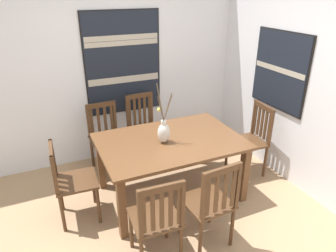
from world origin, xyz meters
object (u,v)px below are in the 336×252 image
painting_on_side_wall (280,71)px  chair_4 (70,180)px  chair_0 (144,127)px  chair_5 (252,138)px  chair_2 (106,136)px  centerpiece_vase (164,132)px  painting_on_back_wall (123,63)px  dining_table (170,148)px  chair_3 (157,219)px  chair_1 (211,202)px

painting_on_side_wall → chair_4: bearing=-179.6°
chair_0 → chair_5: chair_0 is taller
chair_2 → chair_5: (1.73, -0.86, 0.02)m
centerpiece_vase → painting_on_back_wall: (-0.06, 1.24, 0.50)m
dining_table → chair_2: 1.05m
chair_5 → dining_table: bearing=-179.1°
painting_on_back_wall → centerpiece_vase: bearing=-87.1°
chair_0 → dining_table: bearing=-89.7°
chair_0 → chair_2: 0.54m
chair_3 → chair_4: size_ratio=1.03×
centerpiece_vase → chair_1: bearing=-83.4°
chair_5 → painting_on_side_wall: painting_on_side_wall is taller
chair_0 → chair_4: chair_0 is taller
chair_2 → chair_5: 1.93m
centerpiece_vase → chair_2: 1.08m
chair_4 → painting_on_back_wall: (0.97, 1.20, 0.88)m
chair_5 → chair_4: bearing=179.8°
chair_4 → chair_1: bearing=-38.9°
painting_on_back_wall → dining_table: bearing=-82.9°
painting_on_side_wall → chair_5: bearing=-175.5°
painting_on_back_wall → painting_on_side_wall: bearing=-35.4°
dining_table → chair_1: chair_1 is taller
chair_0 → chair_3: 1.85m
painting_on_side_wall → painting_on_back_wall: bearing=144.6°
chair_1 → chair_3: size_ratio=1.03×
chair_4 → painting_on_back_wall: size_ratio=0.65×
chair_2 → chair_3: bearing=-89.3°
chair_2 → centerpiece_vase: bearing=-63.0°
dining_table → chair_3: (-0.52, -0.88, -0.14)m
chair_4 → chair_3: bearing=-56.7°
dining_table → centerpiece_vase: centerpiece_vase is taller
chair_3 → chair_4: (-0.60, 0.91, -0.01)m
dining_table → chair_4: (-1.12, 0.03, -0.15)m
dining_table → centerpiece_vase: (-0.09, -0.02, 0.23)m
chair_5 → painting_on_side_wall: size_ratio=0.99×
centerpiece_vase → chair_1: centerpiece_vase is taller
chair_2 → chair_4: (-0.58, -0.85, -0.01)m
chair_1 → chair_5: chair_5 is taller
chair_3 → chair_1: bearing=-0.5°
chair_2 → painting_on_back_wall: painting_on_back_wall is taller
chair_5 → chair_2: bearing=153.5°
painting_on_back_wall → painting_on_side_wall: size_ratio=1.43×
chair_0 → chair_1: (0.02, -1.78, -0.01)m
chair_4 → chair_2: bearing=56.0°
chair_3 → painting_on_side_wall: bearing=24.5°
chair_0 → chair_3: bearing=-106.3°
centerpiece_vase → chair_0: size_ratio=0.68×
painting_on_side_wall → chair_3: bearing=-155.5°
dining_table → chair_5: size_ratio=1.69×
chair_0 → painting_on_back_wall: (-0.15, 0.33, 0.85)m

